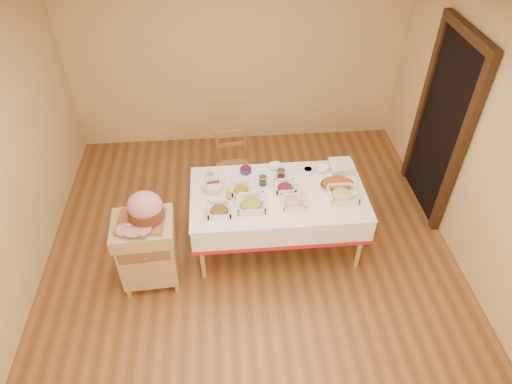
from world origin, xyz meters
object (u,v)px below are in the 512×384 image
dining_table (278,204)px  brass_platter (337,184)px  preserve_jar_left (263,181)px  bread_basket (213,186)px  ham_on_board (144,209)px  preserve_jar_right (281,175)px  mustard_bottle (229,195)px  dining_chair (234,166)px  plate_stack (341,167)px  butcher_cart (147,248)px

dining_table → brass_platter: 0.66m
preserve_jar_left → bread_basket: (-0.52, -0.03, -0.01)m
brass_platter → ham_on_board: bearing=-168.0°
preserve_jar_left → preserve_jar_right: preserve_jar_right is taller
dining_table → bread_basket: 0.71m
preserve_jar_right → mustard_bottle: (-0.57, -0.30, 0.03)m
ham_on_board → brass_platter: (1.94, 0.41, -0.18)m
dining_chair → ham_on_board: bearing=-125.4°
ham_on_board → preserve_jar_right: size_ratio=4.00×
dining_table → brass_platter: bearing=5.4°
mustard_bottle → ham_on_board: bearing=-160.6°
preserve_jar_left → mustard_bottle: bearing=-148.7°
dining_chair → ham_on_board: size_ratio=1.89×
dining_table → bread_basket: (-0.67, 0.12, 0.20)m
dining_chair → plate_stack: 1.33m
preserve_jar_left → mustard_bottle: (-0.37, -0.22, 0.03)m
dining_chair → butcher_cart: bearing=-126.1°
dining_chair → preserve_jar_left: 0.86m
butcher_cart → mustard_bottle: (0.84, 0.32, 0.37)m
plate_stack → ham_on_board: bearing=-161.6°
ham_on_board → plate_stack: ham_on_board is taller
dining_table → plate_stack: (0.73, 0.33, 0.21)m
preserve_jar_left → plate_stack: bearing=11.4°
dining_table → dining_chair: size_ratio=2.04×
dining_table → preserve_jar_left: bearing=134.2°
dining_table → preserve_jar_left: size_ratio=16.96×
mustard_bottle → bread_basket: (-0.16, 0.19, -0.04)m
ham_on_board → preserve_jar_right: ham_on_board is taller
ham_on_board → bread_basket: (0.64, 0.47, -0.16)m
preserve_jar_left → bread_basket: preserve_jar_left is taller
dining_table → butcher_cart: butcher_cart is taller
butcher_cart → bread_basket: bread_basket is taller
dining_chair → preserve_jar_left: bearing=-68.8°
butcher_cart → preserve_jar_right: (1.41, 0.62, 0.34)m
butcher_cart → mustard_bottle: size_ratio=4.58×
plate_stack → brass_platter: 0.29m
butcher_cart → brass_platter: 2.06m
ham_on_board → brass_platter: size_ratio=1.33×
dining_table → bread_basket: size_ratio=8.17×
preserve_jar_right → plate_stack: 0.69m
ham_on_board → brass_platter: ham_on_board is taller
dining_chair → mustard_bottle: bearing=-95.0°
brass_platter → butcher_cart: bearing=-167.2°
preserve_jar_right → brass_platter: preserve_jar_right is taller
dining_chair → brass_platter: 1.38m
butcher_cart → bread_basket: size_ratio=3.71×
dining_table → preserve_jar_right: 0.32m
dining_table → ham_on_board: (-1.31, -0.35, 0.36)m
ham_on_board → preserve_jar_left: (1.16, 0.50, -0.15)m
ham_on_board → preserve_jar_right: (1.36, 0.58, -0.15)m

